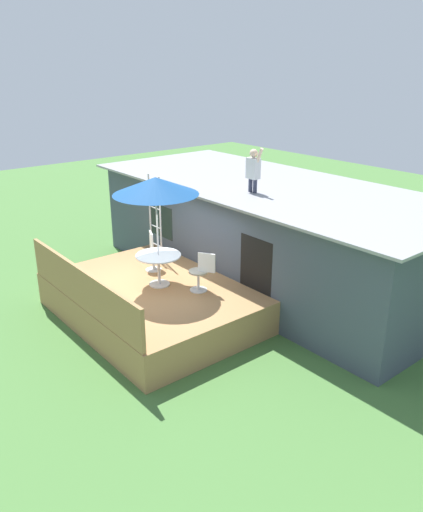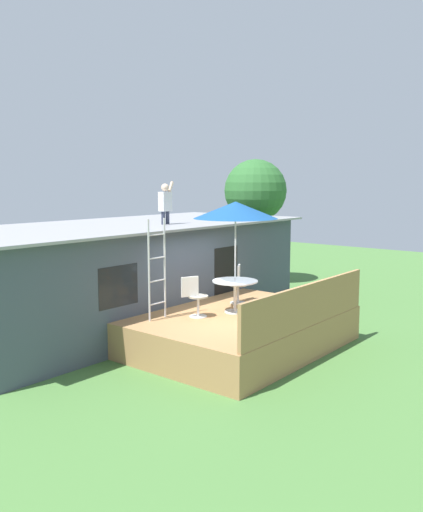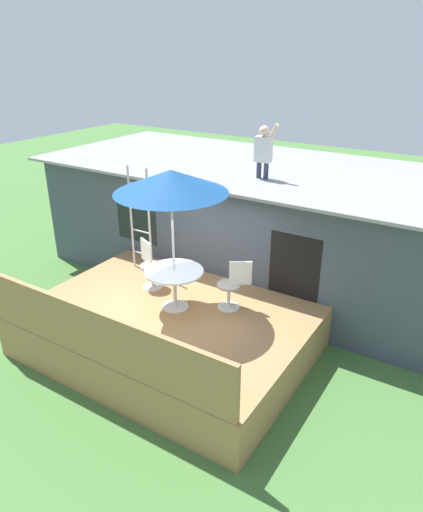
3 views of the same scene
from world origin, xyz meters
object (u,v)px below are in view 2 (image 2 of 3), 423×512
(patio_umbrella, at_px, (236,210))
(person_figure, at_px, (165,201))
(patio_chair_right, at_px, (238,284))
(patio_table, at_px, (235,287))
(step_ladder, at_px, (157,269))
(patio_chair_left, at_px, (195,297))
(backyard_tree, at_px, (255,192))

(patio_umbrella, distance_m, person_figure, 2.59)
(patio_umbrella, bearing_deg, patio_chair_right, 32.14)
(person_figure, bearing_deg, patio_table, -98.77)
(patio_table, height_order, step_ladder, step_ladder)
(patio_umbrella, relative_size, person_figure, 2.29)
(person_figure, relative_size, patio_chair_left, 1.21)
(step_ladder, relative_size, patio_chair_left, 2.39)
(patio_umbrella, relative_size, patio_chair_right, 2.76)
(backyard_tree, bearing_deg, patio_table, -148.55)
(patio_table, relative_size, patio_umbrella, 0.41)
(patio_chair_right, bearing_deg, patio_umbrella, -0.00)
(person_figure, xyz_separation_m, backyard_tree, (6.55, 1.69, 0.13))
(patio_table, height_order, patio_chair_left, patio_chair_left)
(patio_chair_left, bearing_deg, step_ladder, 165.08)
(patio_chair_left, relative_size, backyard_tree, 0.20)
(patio_table, bearing_deg, backyard_tree, 31.45)
(patio_table, distance_m, patio_umbrella, 1.76)
(patio_umbrella, xyz_separation_m, step_ladder, (-1.55, 0.95, -1.25))
(backyard_tree, bearing_deg, patio_chair_left, -154.02)
(patio_umbrella, distance_m, patio_chair_right, 2.16)
(patio_umbrella, xyz_separation_m, backyard_tree, (6.95, 4.25, 0.27))
(person_figure, bearing_deg, patio_umbrella, -98.77)
(patio_umbrella, bearing_deg, backyard_tree, 31.45)
(patio_table, bearing_deg, patio_umbrella, 90.00)
(step_ladder, relative_size, person_figure, 1.98)
(patio_table, bearing_deg, patio_chair_right, 32.14)
(step_ladder, height_order, patio_chair_left, step_ladder)
(step_ladder, distance_m, patio_chair_left, 1.05)
(patio_table, distance_m, patio_chair_right, 1.05)
(patio_chair_left, height_order, backyard_tree, backyard_tree)
(patio_chair_right, xyz_separation_m, backyard_tree, (6.06, 3.69, 2.16))
(person_figure, relative_size, patio_chair_right, 1.21)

